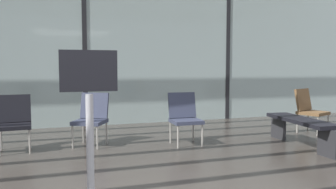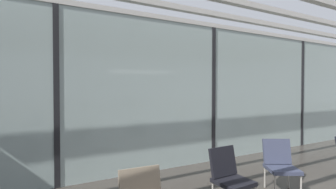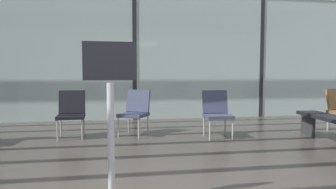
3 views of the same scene
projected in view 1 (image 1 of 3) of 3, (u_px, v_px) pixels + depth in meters
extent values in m
cube|color=#A3B7B2|center=(85.00, 52.00, 7.60)|extent=(14.00, 0.08, 3.27)
cube|color=black|center=(85.00, 52.00, 7.60)|extent=(0.10, 0.12, 3.27)
cube|color=black|center=(227.00, 54.00, 8.71)|extent=(0.10, 0.12, 3.27)
ellipsoid|color=silver|center=(42.00, 48.00, 12.37)|extent=(11.51, 3.99, 3.99)
sphere|color=black|center=(24.00, 34.00, 10.46)|extent=(0.28, 0.28, 0.28)
sphere|color=black|center=(55.00, 35.00, 10.74)|extent=(0.28, 0.28, 0.28)
cube|color=#33384C|center=(90.00, 122.00, 5.73)|extent=(0.65, 0.65, 0.06)
cube|color=#33384C|center=(95.00, 106.00, 5.92)|extent=(0.49, 0.35, 0.44)
cylinder|color=gray|center=(73.00, 137.00, 5.58)|extent=(0.03, 0.03, 0.37)
cylinder|color=gray|center=(97.00, 138.00, 5.51)|extent=(0.03, 0.03, 0.37)
cylinder|color=gray|center=(83.00, 132.00, 5.99)|extent=(0.03, 0.03, 0.37)
cylinder|color=gray|center=(107.00, 133.00, 5.92)|extent=(0.03, 0.03, 0.37)
cube|color=black|center=(15.00, 126.00, 5.33)|extent=(0.50, 0.50, 0.06)
cube|color=black|center=(15.00, 108.00, 5.51)|extent=(0.49, 0.16, 0.44)
cylinder|color=gray|center=(30.00, 142.00, 5.23)|extent=(0.03, 0.03, 0.37)
cylinder|color=gray|center=(1.00, 138.00, 5.47)|extent=(0.03, 0.03, 0.37)
cylinder|color=gray|center=(30.00, 136.00, 5.62)|extent=(0.03, 0.03, 0.37)
cube|color=#33384C|center=(186.00, 121.00, 5.82)|extent=(0.50, 0.50, 0.06)
cube|color=#33384C|center=(182.00, 105.00, 6.00)|extent=(0.48, 0.16, 0.44)
cylinder|color=gray|center=(178.00, 137.00, 5.57)|extent=(0.03, 0.03, 0.37)
cylinder|color=gray|center=(202.00, 136.00, 5.69)|extent=(0.03, 0.03, 0.37)
cylinder|color=gray|center=(170.00, 132.00, 5.97)|extent=(0.03, 0.03, 0.37)
cylinder|color=gray|center=(193.00, 131.00, 6.09)|extent=(0.03, 0.03, 0.37)
cube|color=brown|center=(313.00, 113.00, 6.86)|extent=(0.62, 0.62, 0.06)
cube|color=brown|center=(303.00, 100.00, 7.01)|extent=(0.50, 0.31, 0.44)
cylinder|color=gray|center=(318.00, 126.00, 6.59)|extent=(0.03, 0.03, 0.37)
cylinder|color=gray|center=(328.00, 124.00, 6.86)|extent=(0.03, 0.03, 0.37)
cylinder|color=gray|center=(297.00, 123.00, 6.91)|extent=(0.03, 0.03, 0.37)
cylinder|color=gray|center=(308.00, 121.00, 7.18)|extent=(0.03, 0.03, 0.37)
cube|color=black|center=(301.00, 120.00, 5.66)|extent=(0.54, 1.53, 0.06)
cube|color=#262628|center=(328.00, 143.00, 5.02)|extent=(0.06, 0.36, 0.41)
cube|color=#262628|center=(278.00, 128.00, 6.32)|extent=(0.06, 0.36, 0.41)
cylinder|color=#B2B2B7|center=(90.00, 164.00, 2.73)|extent=(0.06, 0.06, 1.10)
cube|color=black|center=(89.00, 71.00, 2.67)|extent=(0.44, 0.03, 0.32)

